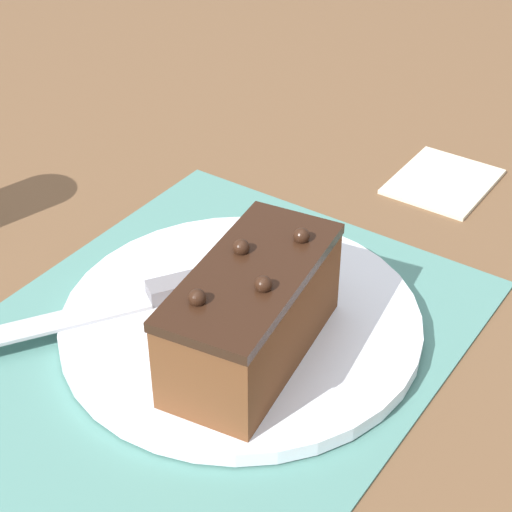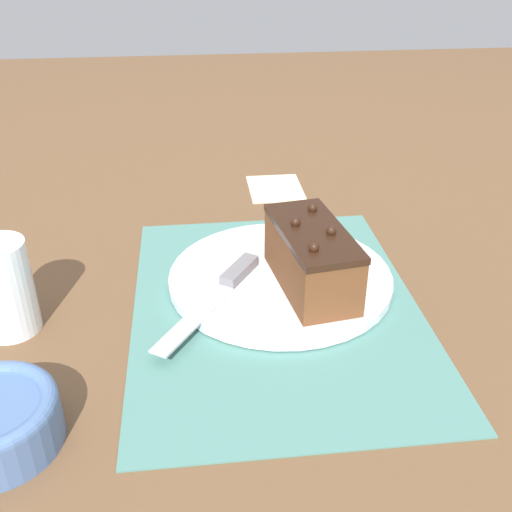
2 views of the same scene
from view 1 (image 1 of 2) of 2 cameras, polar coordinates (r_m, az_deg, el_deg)
name	(u,v)px [view 1 (image 1 of 2)]	position (r m, az deg, el deg)	size (l,w,h in m)	color
ground_plane	(190,360)	(0.66, -4.44, -6.93)	(3.00, 3.00, 0.00)	brown
placemat_woven	(190,358)	(0.65, -4.44, -6.80)	(0.46, 0.34, 0.00)	slate
cake_plate	(241,321)	(0.67, -1.01, -4.37)	(0.28, 0.28, 0.01)	white
chocolate_cake	(252,312)	(0.61, -0.26, -3.78)	(0.17, 0.10, 0.09)	brown
serving_knife	(146,297)	(0.68, -7.32, -2.70)	(0.19, 0.13, 0.01)	slate
folded_napkin	(443,180)	(0.88, 12.38, 4.98)	(0.11, 0.09, 0.01)	beige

